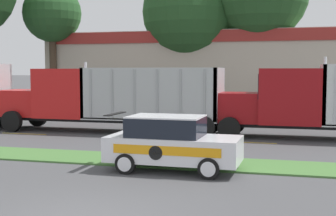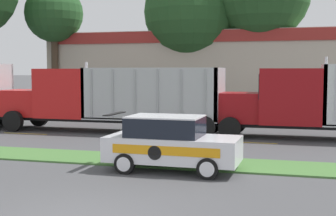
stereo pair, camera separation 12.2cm
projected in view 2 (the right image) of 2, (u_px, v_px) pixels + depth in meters
grass_verge at (162, 161)px, 15.63m from camera, size 120.00×2.18×0.06m
centre_line_3 at (25, 134)px, 22.76m from camera, size 2.40×0.14×0.01m
centre_line_4 at (129, 138)px, 21.33m from camera, size 2.40×0.14×0.01m
centre_line_5 at (249, 143)px, 19.90m from camera, size 2.40×0.14×0.01m
dump_truck_mid at (311, 103)px, 20.82m from camera, size 11.33×2.60×3.65m
dump_truck_far_right at (89, 100)px, 23.64m from camera, size 11.53×2.77×3.48m
rally_car at (171, 143)px, 14.24m from camera, size 4.07×1.97×1.72m
store_building_backdrop at (219, 72)px, 37.93m from camera, size 24.38×12.10×5.88m
tree_behind_left at (192, 2)px, 33.75m from camera, size 6.94×6.94×12.54m
tree_behind_centre at (54, 8)px, 34.60m from camera, size 4.30×4.30×10.55m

